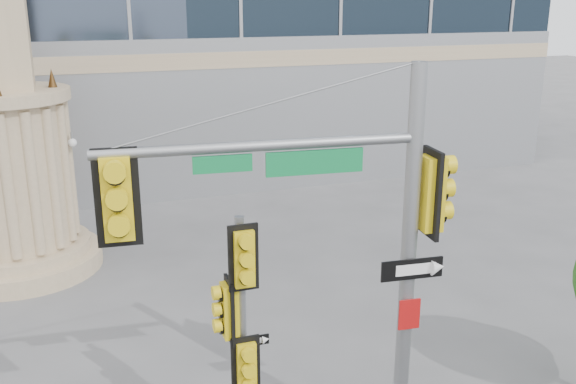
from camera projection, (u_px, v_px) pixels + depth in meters
name	position (u px, v px, depth m)	size (l,w,h in m)	color
main_signal_pole	(336.00, 234.00, 9.48)	(5.06, 0.96, 6.56)	slate
secondary_signal_pole	(240.00, 324.00, 10.06)	(0.73, 0.54, 4.26)	slate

